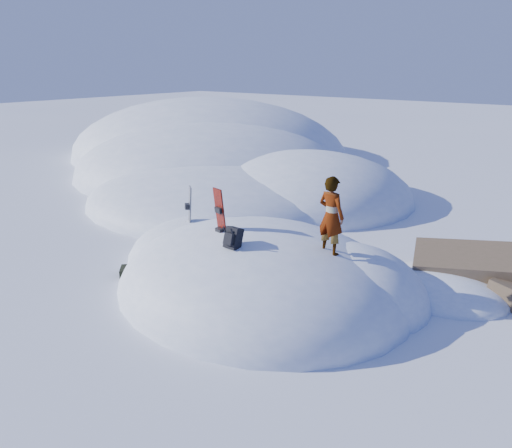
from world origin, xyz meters
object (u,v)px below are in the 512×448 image
Objects in this scene: snowboard_dark at (189,218)px; snowboard_red at (221,223)px; person at (331,216)px; backpack at (233,238)px.

snowboard_red is at bearing 13.61° from snowboard_dark.
snowboard_red is 2.12m from snowboard_dark.
person reaches higher than snowboard_red.
backpack is at bearing 46.94° from person.
backpack is (2.69, -1.39, 0.42)m from snowboard_dark.
person is at bearing 40.83° from backpack.
person is (1.56, 1.23, 0.47)m from backpack.
snowboard_dark is at bearing 155.21° from backpack.
person is (4.25, -0.17, 0.88)m from snowboard_dark.
snowboard_red is at bearing 25.11° from person.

